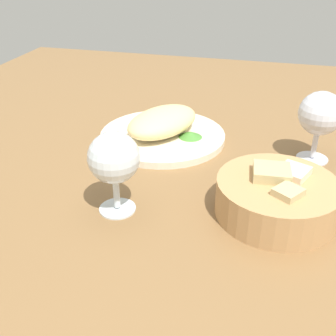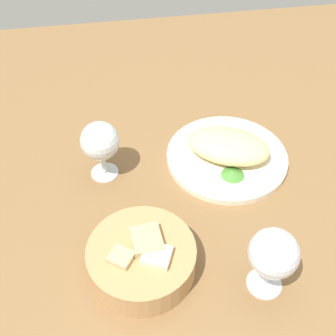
{
  "view_description": "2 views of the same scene",
  "coord_description": "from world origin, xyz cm",
  "px_view_note": "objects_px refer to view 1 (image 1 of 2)",
  "views": [
    {
      "loc": [
        71.11,
        16.5,
        36.97
      ],
      "look_at": [
        14.66,
        1.88,
        3.88
      ],
      "focal_mm": 44.0,
      "sensor_mm": 36.0,
      "label": 1
    },
    {
      "loc": [
        19.48,
        57.91,
        64.42
      ],
      "look_at": [
        10.26,
        2.01,
        5.72
      ],
      "focal_mm": 45.5,
      "sensor_mm": 36.0,
      "label": 2
    }
  ],
  "objects_px": {
    "bread_basket": "(277,196)",
    "wine_glass_far": "(320,115)",
    "plate": "(163,136)",
    "wine_glass_near": "(114,160)"
  },
  "relations": [
    {
      "from": "bread_basket",
      "to": "wine_glass_far",
      "type": "distance_m",
      "value": 0.21
    },
    {
      "from": "wine_glass_near",
      "to": "wine_glass_far",
      "type": "distance_m",
      "value": 0.39
    },
    {
      "from": "bread_basket",
      "to": "wine_glass_near",
      "type": "distance_m",
      "value": 0.25
    },
    {
      "from": "plate",
      "to": "bread_basket",
      "type": "xyz_separation_m",
      "value": [
        0.21,
        0.23,
        0.02
      ]
    },
    {
      "from": "plate",
      "to": "wine_glass_far",
      "type": "distance_m",
      "value": 0.31
    },
    {
      "from": "wine_glass_near",
      "to": "plate",
      "type": "bearing_deg",
      "value": 179.62
    },
    {
      "from": "bread_basket",
      "to": "wine_glass_far",
      "type": "xyz_separation_m",
      "value": [
        -0.19,
        0.06,
        0.06
      ]
    },
    {
      "from": "plate",
      "to": "bread_basket",
      "type": "height_order",
      "value": "bread_basket"
    },
    {
      "from": "plate",
      "to": "wine_glass_near",
      "type": "relative_size",
      "value": 1.98
    },
    {
      "from": "bread_basket",
      "to": "wine_glass_far",
      "type": "bearing_deg",
      "value": 162.03
    }
  ]
}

